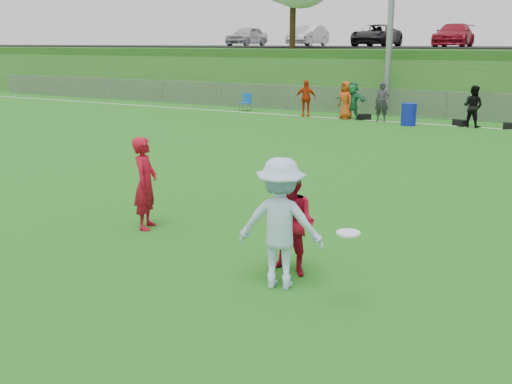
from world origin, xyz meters
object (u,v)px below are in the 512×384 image
Objects in this scene: player_red_left at (145,183)px; player_red_center at (291,224)px; frisbee at (348,233)px; player_blue at (281,224)px; recycling_bin at (409,114)px.

player_red_center is (3.31, -0.72, -0.07)m from player_red_left.
frisbee is (1.15, -0.78, 0.27)m from player_red_center.
recycling_bin is at bearing -97.51° from player_blue.
frisbee is 17.87m from recycling_bin.
player_red_left is 5.70× the size of frisbee.
frisbee is at bearing -29.82° from player_red_center.
player_red_center is 5.24× the size of frisbee.
player_red_left is 0.92× the size of player_blue.
player_red_left is 4.71m from frisbee.
player_blue is 1.14m from frisbee.
recycling_bin is (0.97, 16.02, -0.40)m from player_red_left.
player_blue reaches higher than player_red_left.
frisbee reaches higher than recycling_bin.
frisbee is 0.33× the size of recycling_bin.
player_blue is 2.02× the size of recycling_bin.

